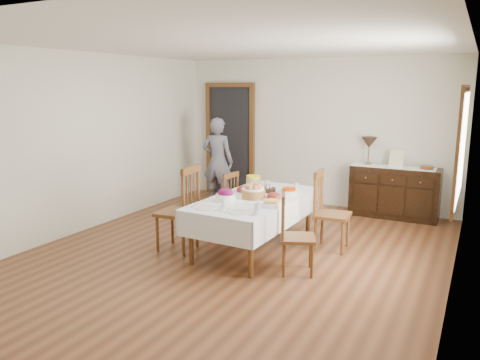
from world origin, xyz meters
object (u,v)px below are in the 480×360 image
at_px(chair_right_near, 294,233).
at_px(chair_left_far, 224,202).
at_px(table_lamp, 369,143).
at_px(dining_table, 255,204).
at_px(person, 218,158).
at_px(chair_left_near, 181,208).
at_px(chair_right_far, 329,210).
at_px(sideboard, 394,192).

bearing_deg(chair_right_near, chair_left_far, 33.47).
height_order(chair_right_near, table_lamp, table_lamp).
bearing_deg(chair_right_near, dining_table, 32.67).
bearing_deg(table_lamp, person, -166.85).
bearing_deg(chair_left_near, chair_right_near, 83.64).
bearing_deg(chair_left_far, dining_table, 64.97).
height_order(chair_left_near, chair_right_far, chair_left_near).
xyz_separation_m(chair_left_near, chair_right_near, (1.56, -0.03, -0.10)).
xyz_separation_m(dining_table, chair_left_near, (-0.83, -0.48, -0.04)).
distance_m(dining_table, chair_left_near, 0.96).
height_order(chair_right_far, sideboard, chair_right_far).
distance_m(chair_left_far, chair_right_far, 1.57).
relative_size(chair_left_near, chair_right_near, 1.21).
bearing_deg(chair_left_near, table_lamp, 144.29).
bearing_deg(table_lamp, chair_right_near, -93.09).
height_order(dining_table, person, person).
xyz_separation_m(dining_table, chair_right_near, (0.74, -0.51, -0.14)).
xyz_separation_m(chair_left_near, chair_right_far, (1.67, 0.94, -0.04)).
relative_size(dining_table, chair_left_near, 1.85).
height_order(chair_left_far, person, person).
bearing_deg(chair_right_near, table_lamp, -25.70).
bearing_deg(chair_left_far, chair_left_near, 1.67).
xyz_separation_m(chair_left_near, sideboard, (2.18, 2.92, -0.15)).
xyz_separation_m(chair_left_far, chair_right_near, (1.46, -0.98, 0.02)).
height_order(dining_table, table_lamp, table_lamp).
bearing_deg(chair_right_far, chair_left_near, 115.78).
distance_m(dining_table, sideboard, 2.79).
distance_m(chair_left_far, chair_right_near, 1.76).
xyz_separation_m(chair_left_far, sideboard, (2.07, 1.96, -0.04)).
bearing_deg(chair_left_far, person, -138.60).
distance_m(chair_right_far, person, 2.88).
relative_size(chair_right_far, person, 0.62).
height_order(chair_right_near, chair_right_far, chair_right_far).
bearing_deg(sideboard, chair_left_near, -126.75).
distance_m(chair_left_far, person, 1.72).
distance_m(sideboard, person, 3.07).
xyz_separation_m(dining_table, chair_left_far, (-0.72, 0.47, -0.16)).
distance_m(dining_table, person, 2.50).
relative_size(chair_left_near, table_lamp, 2.44).
relative_size(sideboard, table_lamp, 3.01).
height_order(chair_left_near, table_lamp, table_lamp).
bearing_deg(person, dining_table, 124.63).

